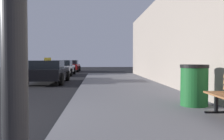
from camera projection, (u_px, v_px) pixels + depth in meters
sidewalk at (159, 121)px, 4.91m from camera, size 4.00×32.00×0.15m
trash_bin at (194, 85)px, 6.11m from camera, size 0.70×0.70×1.04m
car_black at (48, 72)px, 13.64m from camera, size 2.01×4.25×1.43m
car_white at (62, 68)px, 20.67m from camera, size 1.99×4.50×1.27m
car_red at (71, 66)px, 26.95m from camera, size 1.97×4.26×1.27m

